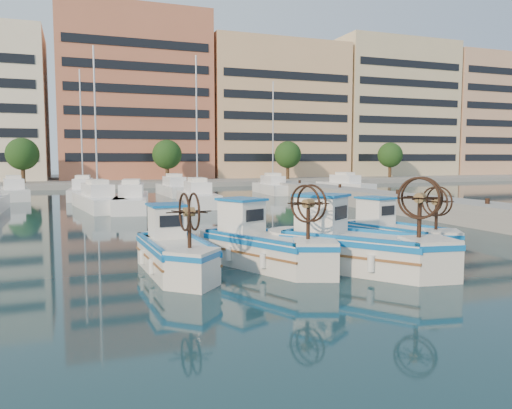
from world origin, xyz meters
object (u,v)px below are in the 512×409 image
(fishing_boat_a, at_px, (174,249))
(fishing_boat_c, at_px, (353,244))
(fishing_boat_b, at_px, (263,243))
(fishing_boat_d, at_px, (395,233))

(fishing_boat_a, bearing_deg, fishing_boat_c, -19.95)
(fishing_boat_b, distance_m, fishing_boat_c, 2.98)
(fishing_boat_a, height_order, fishing_boat_c, fishing_boat_c)
(fishing_boat_c, bearing_deg, fishing_boat_d, -1.16)
(fishing_boat_c, bearing_deg, fishing_boat_a, 127.09)
(fishing_boat_c, relative_size, fishing_boat_d, 1.15)
(fishing_boat_d, bearing_deg, fishing_boat_b, 171.52)
(fishing_boat_d, bearing_deg, fishing_boat_c, -161.27)
(fishing_boat_a, relative_size, fishing_boat_b, 0.92)
(fishing_boat_a, height_order, fishing_boat_b, fishing_boat_b)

